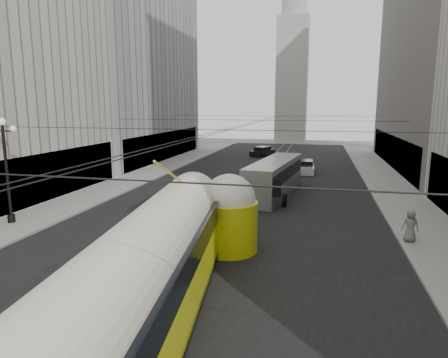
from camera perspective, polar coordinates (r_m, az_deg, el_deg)
The scene contains 14 objects.
road at distance 35.72m, azimuth 4.03°, elevation -1.25°, with size 20.00×85.00×0.02m, color black.
sidewalk_left at distance 42.51m, azimuth -11.33°, elevation 0.56°, with size 4.00×72.00×0.15m, color gray.
sidewalk_right at distance 39.21m, azimuth 22.49°, elevation -0.87°, with size 4.00×72.00×0.15m, color gray.
rail_left at distance 35.84m, azimuth 2.85°, elevation -1.20°, with size 0.12×85.00×0.04m, color gray.
rail_right at distance 35.61m, azimuth 5.22°, elevation -1.31°, with size 0.12×85.00×0.04m, color gray.
building_left_far at distance 56.64m, azimuth -14.30°, elevation 17.32°, with size 12.60×28.60×28.60m.
distant_tower at distance 82.58m, azimuth 9.77°, elevation 15.68°, with size 6.00×6.00×31.36m.
lamppost_left_mid at distance 27.29m, azimuth -28.69°, elevation 1.82°, with size 1.86×0.44×6.37m.
catenary at distance 33.99m, azimuth 4.08°, elevation 8.15°, with size 25.00×72.00×0.23m.
streetcar at distance 13.37m, azimuth -10.61°, elevation -13.02°, with size 4.72×18.06×3.98m.
city_bus at distance 32.81m, azimuth 7.24°, elevation 0.42°, with size 3.74×11.47×2.86m.
sedan_white_far at distance 44.18m, azimuth 11.48°, elevation 1.66°, with size 2.03×4.55×1.41m.
sedan_dark_far at distance 58.39m, azimuth 5.52°, elevation 3.91°, with size 3.38×4.72×1.38m.
pedestrian_sidewalk_right at distance 23.26m, azimuth 25.08°, elevation -6.07°, with size 0.84×0.52×1.73m, color slate.
Camera 1 is at (5.62, -2.02, 7.23)m, focal length 32.00 mm.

